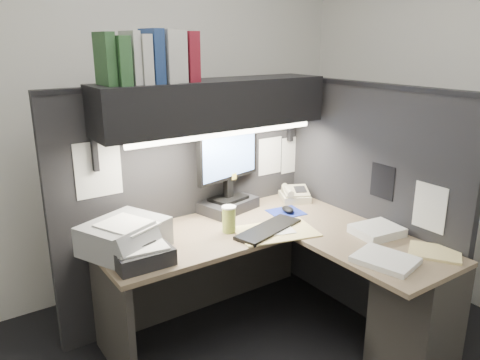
{
  "coord_description": "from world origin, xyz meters",
  "views": [
    {
      "loc": [
        -1.43,
        -1.79,
        1.89
      ],
      "look_at": [
        0.16,
        0.51,
        1.05
      ],
      "focal_mm": 35.0,
      "sensor_mm": 36.0,
      "label": 1
    }
  ],
  "objects_px": {
    "printer": "(124,236)",
    "coffee_cup": "(229,220)",
    "overhead_shelf": "(214,104)",
    "telephone": "(295,195)",
    "keyboard": "(269,229)",
    "desk": "(324,289)",
    "notebook_stack": "(141,255)",
    "monitor": "(228,178)"
  },
  "relations": [
    {
      "from": "printer",
      "to": "coffee_cup",
      "type": "bearing_deg",
      "value": -33.74
    },
    {
      "from": "overhead_shelf",
      "to": "telephone",
      "type": "bearing_deg",
      "value": -2.7
    },
    {
      "from": "overhead_shelf",
      "to": "keyboard",
      "type": "height_order",
      "value": "overhead_shelf"
    },
    {
      "from": "desk",
      "to": "telephone",
      "type": "bearing_deg",
      "value": 62.43
    },
    {
      "from": "keyboard",
      "to": "coffee_cup",
      "type": "distance_m",
      "value": 0.26
    },
    {
      "from": "coffee_cup",
      "to": "notebook_stack",
      "type": "xyz_separation_m",
      "value": [
        -0.63,
        -0.09,
        -0.03
      ]
    },
    {
      "from": "desk",
      "to": "keyboard",
      "type": "distance_m",
      "value": 0.49
    },
    {
      "from": "printer",
      "to": "telephone",
      "type": "bearing_deg",
      "value": -19.11
    },
    {
      "from": "coffee_cup",
      "to": "notebook_stack",
      "type": "distance_m",
      "value": 0.63
    },
    {
      "from": "printer",
      "to": "notebook_stack",
      "type": "height_order",
      "value": "printer"
    },
    {
      "from": "monitor",
      "to": "printer",
      "type": "relative_size",
      "value": 1.4
    },
    {
      "from": "desk",
      "to": "printer",
      "type": "height_order",
      "value": "printer"
    },
    {
      "from": "coffee_cup",
      "to": "telephone",
      "type": "bearing_deg",
      "value": 16.92
    },
    {
      "from": "telephone",
      "to": "printer",
      "type": "height_order",
      "value": "printer"
    },
    {
      "from": "monitor",
      "to": "telephone",
      "type": "distance_m",
      "value": 0.57
    },
    {
      "from": "monitor",
      "to": "desk",
      "type": "bearing_deg",
      "value": -93.14
    },
    {
      "from": "notebook_stack",
      "to": "keyboard",
      "type": "bearing_deg",
      "value": -2.83
    },
    {
      "from": "monitor",
      "to": "keyboard",
      "type": "distance_m",
      "value": 0.51
    },
    {
      "from": "telephone",
      "to": "printer",
      "type": "relative_size",
      "value": 0.5
    },
    {
      "from": "monitor",
      "to": "printer",
      "type": "xyz_separation_m",
      "value": [
        -0.85,
        -0.21,
        -0.15
      ]
    },
    {
      "from": "desk",
      "to": "coffee_cup",
      "type": "bearing_deg",
      "value": 126.12
    },
    {
      "from": "desk",
      "to": "printer",
      "type": "distance_m",
      "value": 1.23
    },
    {
      "from": "notebook_stack",
      "to": "telephone",
      "type": "bearing_deg",
      "value": 13.13
    },
    {
      "from": "desk",
      "to": "monitor",
      "type": "relative_size",
      "value": 2.83
    },
    {
      "from": "overhead_shelf",
      "to": "coffee_cup",
      "type": "relative_size",
      "value": 9.75
    },
    {
      "from": "keyboard",
      "to": "printer",
      "type": "height_order",
      "value": "printer"
    },
    {
      "from": "overhead_shelf",
      "to": "monitor",
      "type": "distance_m",
      "value": 0.56
    },
    {
      "from": "keyboard",
      "to": "telephone",
      "type": "bearing_deg",
      "value": 18.24
    },
    {
      "from": "printer",
      "to": "notebook_stack",
      "type": "bearing_deg",
      "value": -110.38
    },
    {
      "from": "notebook_stack",
      "to": "overhead_shelf",
      "type": "bearing_deg",
      "value": 26.98
    },
    {
      "from": "desk",
      "to": "overhead_shelf",
      "type": "bearing_deg",
      "value": 111.79
    },
    {
      "from": "overhead_shelf",
      "to": "printer",
      "type": "distance_m",
      "value": 0.99
    },
    {
      "from": "keyboard",
      "to": "notebook_stack",
      "type": "distance_m",
      "value": 0.84
    },
    {
      "from": "overhead_shelf",
      "to": "keyboard",
      "type": "relative_size",
      "value": 3.1
    },
    {
      "from": "coffee_cup",
      "to": "printer",
      "type": "relative_size",
      "value": 0.37
    },
    {
      "from": "monitor",
      "to": "telephone",
      "type": "bearing_deg",
      "value": -24.24
    },
    {
      "from": "telephone",
      "to": "notebook_stack",
      "type": "bearing_deg",
      "value": -140.59
    },
    {
      "from": "coffee_cup",
      "to": "printer",
      "type": "height_order",
      "value": "printer"
    },
    {
      "from": "monitor",
      "to": "notebook_stack",
      "type": "xyz_separation_m",
      "value": [
        -0.84,
        -0.42,
        -0.19
      ]
    },
    {
      "from": "desk",
      "to": "overhead_shelf",
      "type": "xyz_separation_m",
      "value": [
        -0.3,
        0.75,
        1.06
      ]
    },
    {
      "from": "desk",
      "to": "notebook_stack",
      "type": "height_order",
      "value": "notebook_stack"
    },
    {
      "from": "monitor",
      "to": "overhead_shelf",
      "type": "bearing_deg",
      "value": -169.5
    }
  ]
}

